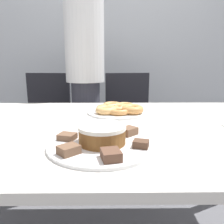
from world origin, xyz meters
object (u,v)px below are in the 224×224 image
object	(u,v)px
plate_donuts	(118,112)
frosted_cake	(102,134)
office_chair_left	(44,129)
office_chair_right	(131,129)
person_standing	(85,74)
plate_cake	(102,144)

from	to	relation	value
plate_donuts	frosted_cake	xyz separation A→B (m)	(-0.07, -0.49, 0.04)
office_chair_left	office_chair_right	bearing A→B (deg)	7.83
plate_donuts	person_standing	bearing A→B (deg)	111.87
office_chair_left	plate_donuts	world-z (taller)	office_chair_left
office_chair_right	person_standing	bearing A→B (deg)	179.69
plate_cake	frosted_cake	bearing A→B (deg)	0.00
plate_cake	frosted_cake	xyz separation A→B (m)	(0.00, 0.00, 0.04)
person_standing	plate_donuts	distance (m)	0.67
office_chair_right	plate_cake	xyz separation A→B (m)	(-0.21, -1.14, 0.29)
frosted_cake	plate_donuts	bearing A→B (deg)	81.95
office_chair_left	frosted_cake	distance (m)	1.31
person_standing	plate_cake	bearing A→B (deg)	-81.16
plate_cake	office_chair_left	bearing A→B (deg)	115.54
plate_donuts	office_chair_left	bearing A→B (deg)	133.42
person_standing	office_chair_left	distance (m)	0.61
plate_donuts	frosted_cake	distance (m)	0.50
office_chair_right	plate_donuts	world-z (taller)	office_chair_right
office_chair_right	frosted_cake	world-z (taller)	office_chair_right
office_chair_left	plate_donuts	bearing A→B (deg)	-38.73
plate_donuts	office_chair_right	bearing A→B (deg)	78.05
plate_cake	person_standing	bearing A→B (deg)	98.84
office_chair_left	plate_cake	bearing A→B (deg)	-56.62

